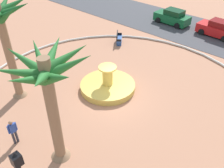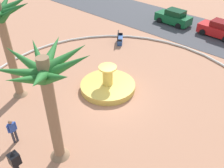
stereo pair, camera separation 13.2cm
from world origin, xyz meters
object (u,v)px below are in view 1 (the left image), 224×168
palm_tree_by_curb (3,27)px  person_cyclist_photo (13,131)px  parked_car_second (218,29)px  bench_west (119,39)px  fountain (108,85)px  parked_car_leftmost (172,17)px  palm_tree_near_fountain (48,85)px

palm_tree_by_curb → person_cyclist_photo: size_ratio=4.14×
parked_car_second → palm_tree_by_curb: bearing=-108.5°
bench_west → person_cyclist_photo: person_cyclist_photo is taller
fountain → person_cyclist_photo: size_ratio=2.43×
fountain → parked_car_leftmost: 14.49m
fountain → palm_tree_near_fountain: (2.22, -6.15, 4.40)m
palm_tree_by_curb → parked_car_leftmost: bearing=86.5°
fountain → palm_tree_by_curb: size_ratio=0.59×
fountain → parked_car_second: size_ratio=0.98×
palm_tree_near_fountain → parked_car_second: bearing=90.0°
fountain → bench_west: 7.71m
person_cyclist_photo → parked_car_leftmost: size_ratio=0.41×
person_cyclist_photo → parked_car_leftmost: (-2.58, 21.41, -0.14)m
person_cyclist_photo → parked_car_leftmost: parked_car_leftmost is taller
fountain → palm_tree_by_curb: (-4.15, -4.67, 4.82)m
bench_west → parked_car_second: (6.55, 7.93, 0.43)m
palm_tree_near_fountain → palm_tree_by_curb: bearing=166.9°
person_cyclist_photo → fountain: bearing=86.7°
palm_tree_by_curb → person_cyclist_photo: palm_tree_by_curb is taller
parked_car_leftmost → person_cyclist_photo: bearing=-83.1°
fountain → person_cyclist_photo: fountain is taller
palm_tree_near_fountain → person_cyclist_photo: bearing=-157.6°
palm_tree_near_fountain → parked_car_leftmost: 21.34m
bench_west → parked_car_leftmost: 7.92m
palm_tree_near_fountain → palm_tree_by_curb: (-6.37, 1.48, 0.42)m
fountain → parked_car_second: bearing=81.2°
palm_tree_by_curb → person_cyclist_photo: (3.73, -2.56, -4.19)m
palm_tree_by_curb → parked_car_leftmost: palm_tree_by_curb is taller
bench_west → fountain: bearing=-55.8°
bench_west → parked_car_second: 10.30m
fountain → bench_west: fountain is taller
parked_car_leftmost → parked_car_second: bearing=1.6°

